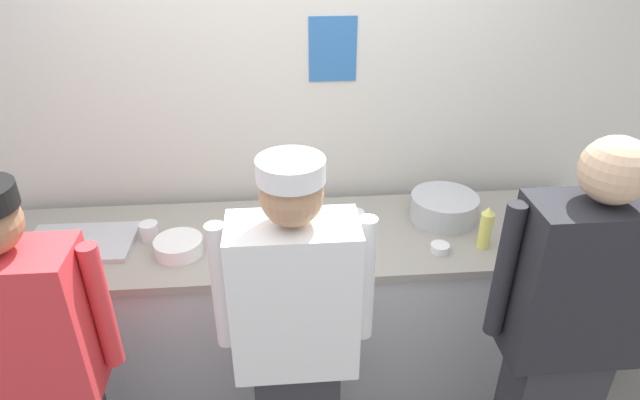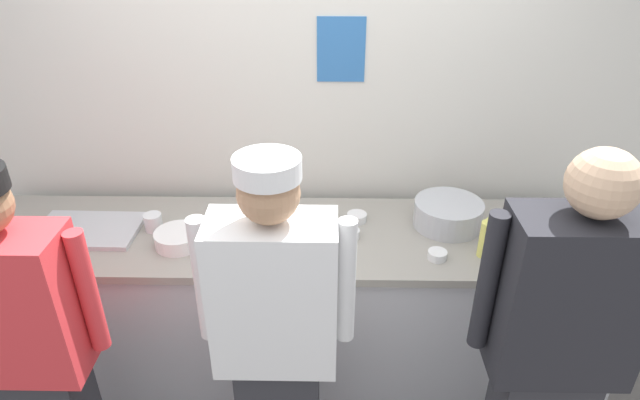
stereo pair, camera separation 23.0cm
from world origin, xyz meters
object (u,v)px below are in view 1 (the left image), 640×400
at_px(plate_stack_rear, 179,246).
at_px(ramekin_orange_sauce, 239,216).
at_px(chef_far_right, 566,334).
at_px(ramekin_green_sauce, 355,215).
at_px(chef_near_left, 39,370).
at_px(plate_stack_front, 298,238).
at_px(ramekin_red_sauce, 440,248).
at_px(squeeze_bottle_primary, 486,228).
at_px(chefs_knife, 238,243).
at_px(squeeze_bottle_secondary, 549,222).
at_px(ramekin_yellow_sauce, 352,232).
at_px(sheet_tray, 80,243).
at_px(mixing_bowl_steel, 444,207).
at_px(deli_cup, 149,231).
at_px(chef_center, 296,341).

distance_m(plate_stack_rear, ramekin_orange_sauce, 0.38).
distance_m(chef_far_right, ramekin_green_sauce, 1.14).
height_order(chef_near_left, plate_stack_front, chef_near_left).
distance_m(ramekin_red_sauce, ramekin_green_sauce, 0.49).
distance_m(plate_stack_rear, squeeze_bottle_primary, 1.44).
height_order(chef_near_left, plate_stack_rear, chef_near_left).
bearing_deg(plate_stack_front, plate_stack_rear, -176.73).
relative_size(ramekin_orange_sauce, chefs_knife, 0.30).
bearing_deg(chef_near_left, squeeze_bottle_secondary, 15.90).
bearing_deg(ramekin_yellow_sauce, plate_stack_rear, -174.68).
height_order(chef_far_right, sheet_tray, chef_far_right).
bearing_deg(chefs_knife, mixing_bowl_steel, 8.22).
bearing_deg(sheet_tray, ramekin_red_sauce, -6.62).
xyz_separation_m(chef_near_left, chefs_knife, (0.69, 0.70, 0.05)).
height_order(plate_stack_rear, squeeze_bottle_secondary, squeeze_bottle_secondary).
relative_size(plate_stack_rear, deli_cup, 2.52).
distance_m(squeeze_bottle_secondary, ramekin_orange_sauce, 1.53).
bearing_deg(deli_cup, ramekin_orange_sauce, 18.55).
height_order(plate_stack_rear, mixing_bowl_steel, mixing_bowl_steel).
xyz_separation_m(sheet_tray, ramekin_yellow_sauce, (1.32, -0.03, 0.01)).
relative_size(chef_near_left, ramekin_red_sauce, 18.29).
bearing_deg(chefs_knife, chef_center, -69.11).
bearing_deg(squeeze_bottle_secondary, ramekin_red_sauce, -172.82).
bearing_deg(ramekin_green_sauce, squeeze_bottle_primary, -27.51).
distance_m(chef_far_right, mixing_bowl_steel, 0.91).
bearing_deg(plate_stack_front, chef_far_right, -35.45).
relative_size(chef_near_left, ramekin_yellow_sauce, 19.16).
distance_m(chef_center, chefs_knife, 0.70).
xyz_separation_m(chef_near_left, deli_cup, (0.26, 0.78, 0.09)).
distance_m(plate_stack_rear, chefs_knife, 0.28).
relative_size(chef_near_left, ramekin_orange_sauce, 19.61).
xyz_separation_m(sheet_tray, deli_cup, (0.33, 0.03, 0.03)).
relative_size(squeeze_bottle_primary, ramekin_orange_sauce, 2.60).
xyz_separation_m(sheet_tray, squeeze_bottle_secondary, (2.26, -0.13, 0.08)).
height_order(plate_stack_rear, ramekin_red_sauce, plate_stack_rear).
bearing_deg(plate_stack_front, sheet_tray, 176.04).
distance_m(plate_stack_front, ramekin_green_sauce, 0.37).
bearing_deg(sheet_tray, chef_near_left, -84.88).
bearing_deg(sheet_tray, deli_cup, 4.85).
height_order(plate_stack_front, ramekin_orange_sauce, plate_stack_front).
bearing_deg(squeeze_bottle_secondary, plate_stack_front, 177.32).
bearing_deg(chef_near_left, ramekin_yellow_sauce, 30.19).
bearing_deg(squeeze_bottle_secondary, squeeze_bottle_primary, -173.17).
bearing_deg(deli_cup, mixing_bowl_steel, 2.82).
bearing_deg(chefs_knife, ramekin_red_sauce, -8.80).
xyz_separation_m(mixing_bowl_steel, ramekin_orange_sauce, (-1.05, 0.07, -0.04)).
bearing_deg(ramekin_orange_sauce, ramekin_red_sauce, -21.15).
xyz_separation_m(chef_far_right, ramekin_red_sauce, (-0.33, 0.58, 0.02)).
bearing_deg(ramekin_orange_sauce, sheet_tray, -167.22).
bearing_deg(ramekin_red_sauce, ramekin_green_sauce, 137.27).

